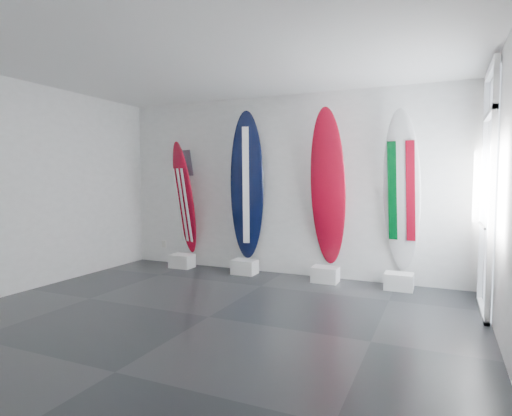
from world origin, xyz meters
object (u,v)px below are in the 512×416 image
at_px(surfboard_swiss, 328,188).
at_px(surfboard_italy, 402,192).
at_px(surfboard_navy, 247,186).
at_px(surfboard_usa, 184,198).

bearing_deg(surfboard_swiss, surfboard_italy, 3.05).
bearing_deg(surfboard_navy, surfboard_usa, 163.15).
bearing_deg(surfboard_usa, surfboard_italy, 16.72).
bearing_deg(surfboard_navy, surfboard_swiss, -16.85).
xyz_separation_m(surfboard_swiss, surfboard_italy, (1.09, 0.00, -0.04)).
bearing_deg(surfboard_italy, surfboard_swiss, -169.34).
bearing_deg(surfboard_usa, surfboard_navy, 16.72).
relative_size(surfboard_usa, surfboard_navy, 0.82).
xyz_separation_m(surfboard_usa, surfboard_italy, (3.75, 0.00, 0.17)).
distance_m(surfboard_usa, surfboard_italy, 3.75).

